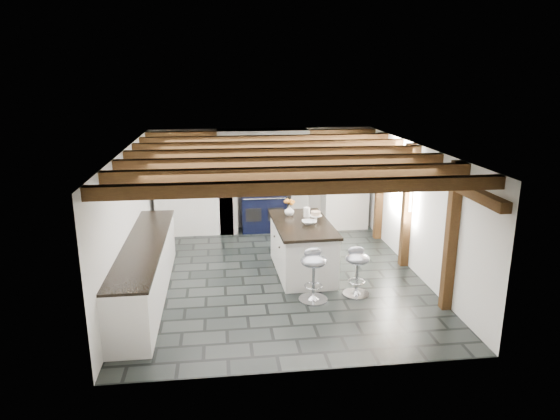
{
  "coord_description": "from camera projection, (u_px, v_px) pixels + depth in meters",
  "views": [
    {
      "loc": [
        -0.97,
        -8.26,
        3.53
      ],
      "look_at": [
        0.1,
        0.4,
        1.1
      ],
      "focal_mm": 32.0,
      "sensor_mm": 36.0,
      "label": 1
    }
  ],
  "objects": [
    {
      "name": "ground",
      "position": [
        277.0,
        275.0,
        8.96
      ],
      "size": [
        6.0,
        6.0,
        0.0
      ],
      "primitive_type": "plane",
      "color": "black",
      "rests_on": "ground"
    },
    {
      "name": "bar_stool_near",
      "position": [
        357.0,
        266.0,
        8.04
      ],
      "size": [
        0.44,
        0.44,
        0.81
      ],
      "rotation": [
        0.0,
        0.0,
        -0.1
      ],
      "color": "silver",
      "rests_on": "ground"
    },
    {
      "name": "kitchen_island",
      "position": [
        302.0,
        247.0,
        9.0
      ],
      "size": [
        1.04,
        1.91,
        1.24
      ],
      "rotation": [
        0.0,
        0.0,
        0.03
      ],
      "color": "white",
      "rests_on": "ground"
    },
    {
      "name": "room_shell",
      "position": [
        239.0,
        199.0,
        9.96
      ],
      "size": [
        6.0,
        6.03,
        6.0
      ],
      "color": "white",
      "rests_on": "ground"
    },
    {
      "name": "bar_stool_far",
      "position": [
        313.0,
        269.0,
        7.83
      ],
      "size": [
        0.48,
        0.48,
        0.86
      ],
      "rotation": [
        0.0,
        0.0,
        0.16
      ],
      "color": "silver",
      "rests_on": "ground"
    },
    {
      "name": "range_cooker",
      "position": [
        264.0,
        210.0,
        11.39
      ],
      "size": [
        1.0,
        0.63,
        0.99
      ],
      "color": "black",
      "rests_on": "ground"
    }
  ]
}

